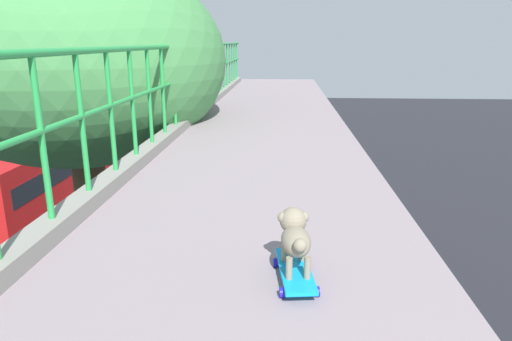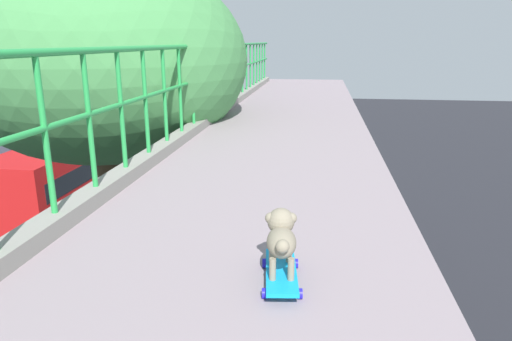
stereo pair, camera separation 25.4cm
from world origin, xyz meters
The scene contains 4 objects.
city_bus centered at (-8.56, 17.44, 1.85)m, with size 2.68×11.20×3.27m.
roadside_tree_mid centered at (-2.18, 6.76, 6.79)m, with size 5.02×5.02×8.64m.
toy_skateboard centered at (1.41, 1.32, 5.98)m, with size 0.26×0.54×0.08m.
small_dog centered at (1.40, 1.35, 6.18)m, with size 0.20×0.41×0.32m.
Camera 1 is at (1.33, -1.00, 7.21)m, focal length 32.21 mm.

